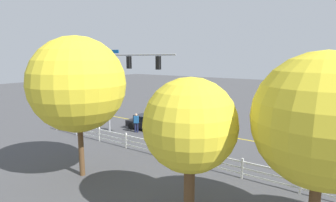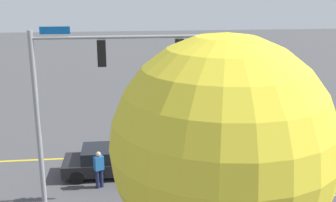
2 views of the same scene
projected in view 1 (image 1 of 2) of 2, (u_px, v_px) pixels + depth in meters
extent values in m
plane|color=#444447|center=(190.00, 130.00, 24.51)|extent=(120.00, 120.00, 0.00)
cube|color=gold|center=(232.00, 137.00, 22.24)|extent=(28.00, 0.16, 0.01)
cylinder|color=gray|center=(108.00, 92.00, 23.51)|extent=(0.20, 0.20, 7.04)
cylinder|color=gray|center=(138.00, 55.00, 20.98)|extent=(7.08, 0.12, 0.12)
cube|color=#0C59B2|center=(114.00, 52.00, 22.42)|extent=(1.10, 0.03, 0.28)
cube|color=black|center=(129.00, 62.00, 21.63)|extent=(0.32, 0.28, 1.00)
sphere|color=red|center=(130.00, 58.00, 21.70)|extent=(0.17, 0.17, 0.17)
sphere|color=orange|center=(130.00, 62.00, 21.76)|extent=(0.17, 0.17, 0.17)
sphere|color=#148C19|center=(130.00, 66.00, 21.81)|extent=(0.17, 0.17, 0.17)
cube|color=black|center=(158.00, 63.00, 19.96)|extent=(0.32, 0.28, 1.00)
sphere|color=red|center=(159.00, 58.00, 20.03)|extent=(0.17, 0.17, 0.17)
sphere|color=orange|center=(160.00, 63.00, 20.08)|extent=(0.17, 0.17, 0.17)
sphere|color=#148C19|center=(160.00, 67.00, 20.13)|extent=(0.17, 0.17, 0.17)
cube|color=navy|center=(201.00, 120.00, 25.94)|extent=(4.71, 1.88, 0.65)
cube|color=black|center=(204.00, 114.00, 25.70)|extent=(2.30, 1.62, 0.58)
cylinder|color=black|center=(183.00, 122.00, 26.29)|extent=(0.65, 0.24, 0.64)
cylinder|color=black|center=(192.00, 119.00, 27.55)|extent=(0.65, 0.24, 0.64)
cylinder|color=black|center=(212.00, 127.00, 24.41)|extent=(0.65, 0.24, 0.64)
cylinder|color=black|center=(220.00, 123.00, 25.66)|extent=(0.65, 0.24, 0.64)
cube|color=slate|center=(302.00, 135.00, 20.93)|extent=(4.09, 1.99, 0.73)
cube|color=black|center=(305.00, 128.00, 20.71)|extent=(2.09, 1.71, 0.51)
cylinder|color=black|center=(280.00, 137.00, 21.15)|extent=(0.65, 0.25, 0.64)
cylinder|color=black|center=(286.00, 133.00, 22.45)|extent=(0.65, 0.25, 0.64)
cylinder|color=black|center=(319.00, 144.00, 19.50)|extent=(0.65, 0.25, 0.64)
cylinder|color=black|center=(323.00, 139.00, 20.79)|extent=(0.65, 0.25, 0.64)
cube|color=maroon|center=(336.00, 157.00, 16.43)|extent=(4.65, 2.06, 0.64)
cube|color=black|center=(333.00, 146.00, 16.47)|extent=(2.43, 1.77, 0.60)
cylinder|color=black|center=(310.00, 151.00, 18.08)|extent=(0.65, 0.25, 0.64)
cylinder|color=black|center=(305.00, 159.00, 16.72)|extent=(0.65, 0.25, 0.64)
cube|color=black|center=(150.00, 124.00, 24.48)|extent=(4.45, 1.87, 0.57)
cube|color=black|center=(148.00, 118.00, 24.52)|extent=(2.24, 1.68, 0.55)
cylinder|color=black|center=(169.00, 127.00, 24.36)|extent=(0.64, 0.22, 0.64)
cylinder|color=black|center=(158.00, 131.00, 22.95)|extent=(0.64, 0.22, 0.64)
cylinder|color=black|center=(144.00, 122.00, 26.07)|extent=(0.64, 0.22, 0.64)
cylinder|color=black|center=(132.00, 126.00, 24.66)|extent=(0.64, 0.22, 0.64)
cylinder|color=#191E3F|center=(135.00, 128.00, 23.72)|extent=(0.16, 0.16, 0.85)
cylinder|color=#191E3F|center=(137.00, 128.00, 23.70)|extent=(0.16, 0.16, 0.85)
cube|color=#1E5999|center=(136.00, 119.00, 23.59)|extent=(0.47, 0.42, 0.62)
sphere|color=tan|center=(136.00, 115.00, 23.53)|extent=(0.22, 0.22, 0.22)
cube|color=white|center=(300.00, 182.00, 13.00)|extent=(0.10, 0.10, 1.15)
cube|color=white|center=(242.00, 168.00, 14.64)|extent=(0.10, 0.10, 1.15)
cube|color=white|center=(196.00, 157.00, 16.27)|extent=(0.10, 0.10, 1.15)
cube|color=white|center=(158.00, 148.00, 17.91)|extent=(0.10, 0.10, 1.15)
cube|color=white|center=(126.00, 141.00, 19.55)|extent=(0.10, 0.10, 1.15)
cube|color=white|center=(99.00, 134.00, 21.18)|extent=(0.10, 0.10, 1.15)
cube|color=white|center=(76.00, 129.00, 22.82)|extent=(0.10, 0.10, 1.15)
cube|color=white|center=(56.00, 124.00, 24.46)|extent=(0.10, 0.10, 1.15)
cube|color=white|center=(176.00, 147.00, 17.03)|extent=(26.00, 0.06, 0.09)
cube|color=white|center=(176.00, 152.00, 17.09)|extent=(26.00, 0.06, 0.09)
cube|color=white|center=(176.00, 157.00, 17.14)|extent=(26.00, 0.06, 0.09)
cylinder|color=brown|center=(189.00, 188.00, 11.02)|extent=(0.45, 0.45, 2.51)
sphere|color=yellow|center=(190.00, 125.00, 10.59)|extent=(3.78, 3.78, 3.78)
cylinder|color=brown|center=(81.00, 148.00, 14.91)|extent=(0.29, 0.29, 3.21)
sphere|color=yellow|center=(78.00, 84.00, 14.34)|extent=(5.12, 5.12, 5.12)
sphere|color=yellow|center=(322.00, 120.00, 8.96)|extent=(4.65, 4.65, 4.65)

